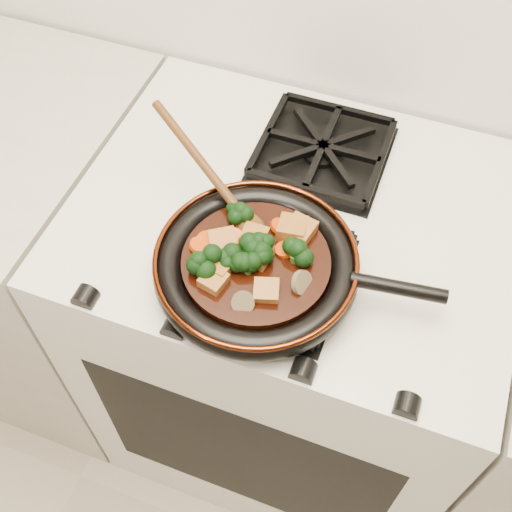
% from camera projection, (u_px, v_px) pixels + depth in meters
% --- Properties ---
extents(stove, '(0.76, 0.60, 0.90)m').
position_uv_depth(stove, '(287.00, 337.00, 1.45)').
color(stove, silver).
rests_on(stove, ground).
extents(burner_grate_front, '(0.23, 0.23, 0.03)m').
position_uv_depth(burner_grate_front, '(270.00, 271.00, 1.00)').
color(burner_grate_front, black).
rests_on(burner_grate_front, stove).
extents(burner_grate_back, '(0.23, 0.23, 0.03)m').
position_uv_depth(burner_grate_back, '(323.00, 150.00, 1.15)').
color(burner_grate_back, black).
rests_on(burner_grate_back, stove).
extents(skillet, '(0.44, 0.31, 0.05)m').
position_uv_depth(skillet, '(258.00, 266.00, 0.97)').
color(skillet, black).
rests_on(skillet, burner_grate_front).
extents(braising_sauce, '(0.22, 0.22, 0.02)m').
position_uv_depth(braising_sauce, '(256.00, 264.00, 0.96)').
color(braising_sauce, black).
rests_on(braising_sauce, skillet).
extents(tofu_cube_0, '(0.04, 0.04, 0.03)m').
position_uv_depth(tofu_cube_0, '(254.00, 237.00, 0.97)').
color(tofu_cube_0, '#925821').
rests_on(tofu_cube_0, braising_sauce).
extents(tofu_cube_1, '(0.04, 0.04, 0.02)m').
position_uv_depth(tofu_cube_1, '(214.00, 281.00, 0.93)').
color(tofu_cube_1, '#925821').
rests_on(tofu_cube_1, braising_sauce).
extents(tofu_cube_2, '(0.05, 0.05, 0.03)m').
position_uv_depth(tofu_cube_2, '(292.00, 229.00, 0.98)').
color(tofu_cube_2, '#925821').
rests_on(tofu_cube_2, braising_sauce).
extents(tofu_cube_3, '(0.05, 0.05, 0.02)m').
position_uv_depth(tofu_cube_3, '(300.00, 230.00, 0.98)').
color(tofu_cube_3, '#925821').
rests_on(tofu_cube_3, braising_sauce).
extents(tofu_cube_4, '(0.05, 0.05, 0.03)m').
position_uv_depth(tofu_cube_4, '(257.00, 255.00, 0.95)').
color(tofu_cube_4, '#925821').
rests_on(tofu_cube_4, braising_sauce).
extents(tofu_cube_5, '(0.04, 0.04, 0.02)m').
position_uv_depth(tofu_cube_5, '(219.00, 267.00, 0.94)').
color(tofu_cube_5, '#925821').
rests_on(tofu_cube_5, braising_sauce).
extents(tofu_cube_6, '(0.04, 0.05, 0.02)m').
position_uv_depth(tofu_cube_6, '(266.00, 291.00, 0.92)').
color(tofu_cube_6, '#925821').
rests_on(tofu_cube_6, braising_sauce).
extents(tofu_cube_7, '(0.05, 0.06, 0.03)m').
position_uv_depth(tofu_cube_7, '(223.00, 242.00, 0.97)').
color(tofu_cube_7, '#925821').
rests_on(tofu_cube_7, braising_sauce).
extents(broccoli_floret_0, '(0.08, 0.08, 0.06)m').
position_uv_depth(broccoli_floret_0, '(248.00, 268.00, 0.94)').
color(broccoli_floret_0, black).
rests_on(broccoli_floret_0, braising_sauce).
extents(broccoli_floret_1, '(0.08, 0.07, 0.07)m').
position_uv_depth(broccoli_floret_1, '(254.00, 249.00, 0.95)').
color(broccoli_floret_1, black).
rests_on(broccoli_floret_1, braising_sauce).
extents(broccoli_floret_2, '(0.07, 0.07, 0.05)m').
position_uv_depth(broccoli_floret_2, '(233.00, 262.00, 0.94)').
color(broccoli_floret_2, black).
rests_on(broccoli_floret_2, braising_sauce).
extents(broccoli_floret_3, '(0.08, 0.09, 0.06)m').
position_uv_depth(broccoli_floret_3, '(238.00, 214.00, 0.99)').
color(broccoli_floret_3, black).
rests_on(broccoli_floret_3, braising_sauce).
extents(broccoli_floret_4, '(0.09, 0.09, 0.07)m').
position_uv_depth(broccoli_floret_4, '(204.00, 264.00, 0.94)').
color(broccoli_floret_4, black).
rests_on(broccoli_floret_4, braising_sauce).
extents(broccoli_floret_5, '(0.07, 0.08, 0.06)m').
position_uv_depth(broccoli_floret_5, '(264.00, 254.00, 0.95)').
color(broccoli_floret_5, black).
rests_on(broccoli_floret_5, braising_sauce).
extents(broccoli_floret_6, '(0.07, 0.07, 0.06)m').
position_uv_depth(broccoli_floret_6, '(294.00, 257.00, 0.94)').
color(broccoli_floret_6, black).
rests_on(broccoli_floret_6, braising_sauce).
extents(broccoli_floret_7, '(0.07, 0.08, 0.07)m').
position_uv_depth(broccoli_floret_7, '(256.00, 250.00, 0.95)').
color(broccoli_floret_7, black).
rests_on(broccoli_floret_7, braising_sauce).
extents(carrot_coin_0, '(0.03, 0.03, 0.02)m').
position_uv_depth(carrot_coin_0, '(233.00, 238.00, 0.97)').
color(carrot_coin_0, '#BC3705').
rests_on(carrot_coin_0, braising_sauce).
extents(carrot_coin_1, '(0.03, 0.03, 0.02)m').
position_uv_depth(carrot_coin_1, '(280.00, 227.00, 0.99)').
color(carrot_coin_1, '#BC3705').
rests_on(carrot_coin_1, braising_sauce).
extents(carrot_coin_2, '(0.03, 0.03, 0.02)m').
position_uv_depth(carrot_coin_2, '(199.00, 246.00, 0.96)').
color(carrot_coin_2, '#BC3705').
rests_on(carrot_coin_2, braising_sauce).
extents(carrot_coin_3, '(0.03, 0.03, 0.02)m').
position_uv_depth(carrot_coin_3, '(236.00, 251.00, 0.96)').
color(carrot_coin_3, '#BC3705').
rests_on(carrot_coin_3, braising_sauce).
extents(carrot_coin_4, '(0.03, 0.03, 0.02)m').
position_uv_depth(carrot_coin_4, '(206.00, 240.00, 0.97)').
color(carrot_coin_4, '#BC3705').
rests_on(carrot_coin_4, braising_sauce).
extents(carrot_coin_5, '(0.03, 0.03, 0.01)m').
position_uv_depth(carrot_coin_5, '(285.00, 249.00, 0.96)').
color(carrot_coin_5, '#BC3705').
rests_on(carrot_coin_5, braising_sauce).
extents(mushroom_slice_0, '(0.03, 0.04, 0.04)m').
position_uv_depth(mushroom_slice_0, '(302.00, 283.00, 0.92)').
color(mushroom_slice_0, brown).
rests_on(mushroom_slice_0, braising_sauce).
extents(mushroom_slice_1, '(0.04, 0.04, 0.03)m').
position_uv_depth(mushroom_slice_1, '(240.00, 218.00, 0.99)').
color(mushroom_slice_1, brown).
rests_on(mushroom_slice_1, braising_sauce).
extents(mushroom_slice_2, '(0.04, 0.04, 0.03)m').
position_uv_depth(mushroom_slice_2, '(243.00, 303.00, 0.90)').
color(mushroom_slice_2, brown).
rests_on(mushroom_slice_2, braising_sauce).
extents(wooden_spoon, '(0.15, 0.11, 0.26)m').
position_uv_depth(wooden_spoon, '(221.00, 187.00, 1.00)').
color(wooden_spoon, '#4C2B10').
rests_on(wooden_spoon, braising_sauce).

